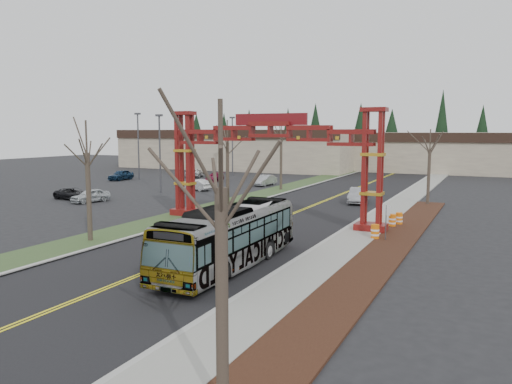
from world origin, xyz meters
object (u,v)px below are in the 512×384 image
Objects in this scene: parked_car_mid_a at (215,177)px; barrel_north at (399,219)px; parked_car_near_c at (73,194)px; bare_tree_median_far at (281,138)px; parked_car_near_b at (197,185)px; parked_car_near_a at (91,196)px; light_pole_near at (160,148)px; parked_car_mid_b at (121,175)px; bare_tree_right_far at (430,150)px; barrel_south at (375,232)px; retail_building_west at (244,149)px; barrel_mid at (392,221)px; silver_sedan at (358,195)px; parked_car_far_a at (265,180)px; retail_building_east at (461,152)px; bare_tree_median_near at (87,154)px; parked_car_far_b at (195,173)px; bare_tree_median_mid at (227,143)px; transit_bus at (230,237)px; bare_tree_right_near at (221,190)px; gateway_arch at (270,147)px; light_pole_mid at (138,141)px; light_pole_far at (232,142)px; street_sign at (386,216)px.

parked_car_mid_a reaches higher than barrel_north.
bare_tree_median_far is (16.47, 17.74, 5.82)m from parked_car_near_c.
parked_car_mid_a is (-3.56, 10.40, -0.05)m from parked_car_near_b.
parked_car_near_a is 10.68m from light_pole_near.
bare_tree_median_far is (26.38, -1.20, 5.68)m from parked_car_mid_b.
bare_tree_right_far is at bearing -29.05° from parked_car_mid_a.
barrel_south is at bearing -93.50° from bare_tree_right_far.
parked_car_near_c is at bearing -83.78° from retail_building_west.
silver_sedan is at bearing 115.61° from barrel_mid.
parked_car_far_a is 7.86m from bare_tree_median_far.
retail_building_east is 75.39m from bare_tree_median_near.
light_pole_near is at bearing 89.78° from parked_car_far_b.
parked_car_far_a is 18.48m from bare_tree_median_mid.
transit_bus reaches higher than parked_car_far_b.
bare_tree_right_near is at bearing 48.38° from parked_car_near_b.
bare_tree_median_mid reaches higher than parked_car_mid_a.
gateway_arch reaches higher than parked_car_mid_b.
light_pole_mid is 15.38m from light_pole_far.
light_pole_near is at bearing -81.69° from light_pole_far.
bare_tree_right_near is 23.15m from barrel_south.
light_pole_far is (3.99, 5.21, 4.84)m from parked_car_far_b.
street_sign is (21.50, -27.49, 1.03)m from parked_car_far_a.
bare_tree_median_near reaches higher than silver_sedan.
silver_sedan is at bearing 98.78° from parked_car_near_b.
light_pole_far reaches higher than bare_tree_median_far.
parked_car_far_a is 36.50m from bare_tree_median_near.
parked_car_mid_b is at bearing 156.74° from barrel_north.
parked_car_mid_b is at bearing 177.39° from bare_tree_median_far.
bare_tree_median_far reaches higher than parked_car_far_a.
retail_building_west is 32.18m from parked_car_mid_b.
parked_car_far_b is 0.50× the size of light_pole_mid.
bare_tree_median_mid is 0.84× the size of light_pole_mid.
bare_tree_median_mid is (-8.00, 7.47, 0.11)m from gateway_arch.
barrel_south is at bearing -16.62° from gateway_arch.
parked_car_near_b is at bearing 178.95° from bare_tree_right_far.
bare_tree_right_far is (21.90, -9.01, 4.69)m from parked_car_far_a.
parked_car_near_b is 3.89× the size of barrel_south.
bare_tree_right_far is (0.00, 40.87, -0.44)m from bare_tree_right_near.
retail_building_east is 4.78× the size of bare_tree_median_near.
light_pole_far is (-1.77, 33.69, 4.84)m from parked_car_near_a.
transit_bus is at bearing 50.46° from parked_car_near_b.
silver_sedan is 0.59× the size of bare_tree_median_near.
bare_tree_right_near reaches higher than barrel_mid.
bare_tree_median_near is 19.65m from barrel_south.
parked_car_near_c is 34.62m from street_sign.
bare_tree_right_near is at bearing -63.18° from retail_building_west.
parked_car_far_a is 4.07× the size of barrel_south.
silver_sedan is 17.81m from street_sign.
silver_sedan is 8.17m from bare_tree_right_far.
light_pole_far is (-3.54, 24.22, 0.22)m from light_pole_near.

